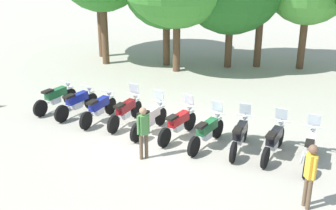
# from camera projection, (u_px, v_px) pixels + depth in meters

# --- Properties ---
(ground_plane) EXTENTS (80.00, 80.00, 0.00)m
(ground_plane) POSITION_uv_depth(u_px,v_px,m) (164.00, 135.00, 14.61)
(ground_plane) COLOR #ADA899
(motorcycle_0) EXTENTS (0.80, 2.15, 0.99)m
(motorcycle_0) POSITION_uv_depth(u_px,v_px,m) (56.00, 97.00, 16.58)
(motorcycle_0) COLOR black
(motorcycle_0) RESTS_ON ground_plane
(motorcycle_1) EXTENTS (0.82, 2.14, 0.99)m
(motorcycle_1) POSITION_uv_depth(u_px,v_px,m) (77.00, 102.00, 16.08)
(motorcycle_1) COLOR black
(motorcycle_1) RESTS_ON ground_plane
(motorcycle_2) EXTENTS (0.69, 2.18, 0.99)m
(motorcycle_2) POSITION_uv_depth(u_px,v_px,m) (99.00, 108.00, 15.54)
(motorcycle_2) COLOR black
(motorcycle_2) RESTS_ON ground_plane
(motorcycle_3) EXTENTS (0.70, 2.18, 1.37)m
(motorcycle_3) POSITION_uv_depth(u_px,v_px,m) (126.00, 111.00, 15.25)
(motorcycle_3) COLOR black
(motorcycle_3) RESTS_ON ground_plane
(motorcycle_4) EXTENTS (0.77, 2.16, 1.37)m
(motorcycle_4) POSITION_uv_depth(u_px,v_px,m) (150.00, 118.00, 14.62)
(motorcycle_4) COLOR black
(motorcycle_4) RESTS_ON ground_plane
(motorcycle_5) EXTENTS (0.85, 2.12, 1.37)m
(motorcycle_5) POSITION_uv_depth(u_px,v_px,m) (178.00, 123.00, 14.24)
(motorcycle_5) COLOR black
(motorcycle_5) RESTS_ON ground_plane
(motorcycle_6) EXTENTS (0.84, 2.13, 1.37)m
(motorcycle_6) POSITION_uv_depth(u_px,v_px,m) (207.00, 131.00, 13.66)
(motorcycle_6) COLOR black
(motorcycle_6) RESTS_ON ground_plane
(motorcycle_7) EXTENTS (0.62, 2.19, 1.37)m
(motorcycle_7) POSITION_uv_depth(u_px,v_px,m) (240.00, 135.00, 13.39)
(motorcycle_7) COLOR black
(motorcycle_7) RESTS_ON ground_plane
(motorcycle_8) EXTENTS (0.75, 2.16, 1.37)m
(motorcycle_8) POSITION_uv_depth(u_px,v_px,m) (274.00, 141.00, 13.03)
(motorcycle_8) COLOR black
(motorcycle_8) RESTS_ON ground_plane
(motorcycle_9) EXTENTS (0.62, 2.19, 1.37)m
(motorcycle_9) POSITION_uv_depth(u_px,v_px,m) (310.00, 148.00, 12.56)
(motorcycle_9) COLOR black
(motorcycle_9) RESTS_ON ground_plane
(person_0) EXTENTS (0.31, 0.39, 1.72)m
(person_0) POSITION_uv_depth(u_px,v_px,m) (310.00, 171.00, 10.34)
(person_0) COLOR brown
(person_0) RESTS_ON ground_plane
(person_1) EXTENTS (0.34, 0.33, 1.66)m
(person_1) POSITION_uv_depth(u_px,v_px,m) (143.00, 129.00, 12.72)
(person_1) COLOR brown
(person_1) RESTS_ON ground_plane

